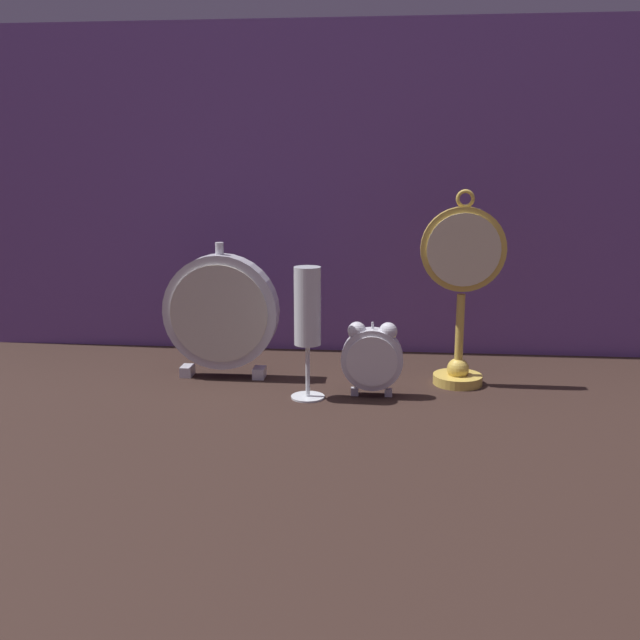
# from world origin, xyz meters

# --- Properties ---
(ground_plane) EXTENTS (4.00, 4.00, 0.00)m
(ground_plane) POSITION_xyz_m (0.00, 0.00, 0.00)
(ground_plane) COLOR black
(fabric_backdrop_drape) EXTENTS (1.39, 0.01, 0.62)m
(fabric_backdrop_drape) POSITION_xyz_m (0.00, 0.33, 0.31)
(fabric_backdrop_drape) COLOR #6B478E
(fabric_backdrop_drape) RESTS_ON ground_plane
(pocket_watch_on_stand) EXTENTS (0.14, 0.08, 0.32)m
(pocket_watch_on_stand) POSITION_xyz_m (0.23, 0.12, 0.16)
(pocket_watch_on_stand) COLOR gold
(pocket_watch_on_stand) RESTS_ON ground_plane
(alarm_clock_twin_bell) EXTENTS (0.10, 0.03, 0.12)m
(alarm_clock_twin_bell) POSITION_xyz_m (0.09, 0.04, 0.07)
(alarm_clock_twin_bell) COLOR silver
(alarm_clock_twin_bell) RESTS_ON ground_plane
(mantel_clock_silver) EXTENTS (0.20, 0.04, 0.23)m
(mantel_clock_silver) POSITION_xyz_m (-0.17, 0.12, 0.11)
(mantel_clock_silver) COLOR silver
(mantel_clock_silver) RESTS_ON ground_plane
(champagne_flute) EXTENTS (0.05, 0.05, 0.21)m
(champagne_flute) POSITION_xyz_m (-0.01, 0.02, 0.13)
(champagne_flute) COLOR silver
(champagne_flute) RESTS_ON ground_plane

